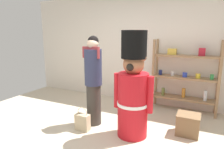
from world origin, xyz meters
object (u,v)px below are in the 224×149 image
at_px(teddy_bear_guard, 133,90).
at_px(merchandise_shelf, 185,76).
at_px(shopping_bag, 83,122).
at_px(display_crate, 188,124).
at_px(person_shopper, 93,79).

bearing_deg(teddy_bear_guard, merchandise_shelf, 67.56).
xyz_separation_m(shopping_bag, display_crate, (1.69, 0.66, 0.03)).
relative_size(teddy_bear_guard, shopping_bag, 4.06).
height_order(teddy_bear_guard, display_crate, teddy_bear_guard).
xyz_separation_m(merchandise_shelf, person_shopper, (-1.42, -1.42, 0.08)).
bearing_deg(merchandise_shelf, shopping_bag, -130.31).
bearing_deg(person_shopper, shopping_bag, -98.64).
distance_m(merchandise_shelf, shopping_bag, 2.36).
bearing_deg(merchandise_shelf, display_crate, -78.71).
bearing_deg(person_shopper, merchandise_shelf, 44.93).
xyz_separation_m(teddy_bear_guard, shopping_bag, (-0.85, -0.22, -0.63)).
bearing_deg(teddy_bear_guard, person_shopper, 173.60).
distance_m(merchandise_shelf, teddy_bear_guard, 1.63).
xyz_separation_m(merchandise_shelf, shopping_bag, (-1.47, -1.74, -0.63)).
xyz_separation_m(teddy_bear_guard, display_crate, (0.84, 0.44, -0.60)).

